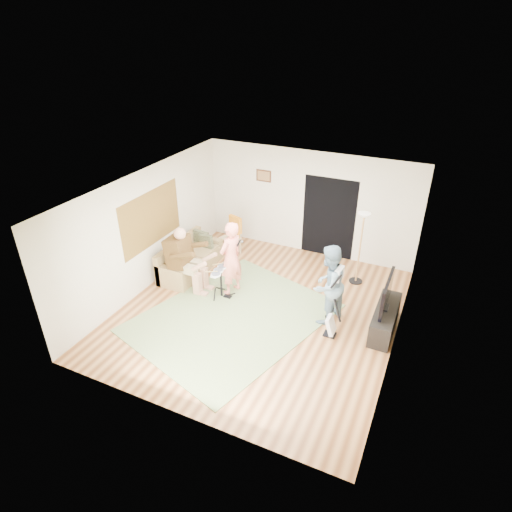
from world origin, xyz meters
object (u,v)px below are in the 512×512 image
Objects in this scene: singer at (231,259)px; television at (387,293)px; sofa at (188,261)px; guitarist at (328,285)px; torchiere_lamp at (362,236)px; dining_chair at (231,241)px; tv_cabinet at (385,319)px; guitar_spare at (331,325)px; drum_kit at (221,284)px.

singer is 1.58× the size of television.
singer reaches higher than sofa.
guitarist reaches higher than sofa.
singer reaches higher than television.
singer is at bearing -73.14° from guitarist.
dining_chair is (-3.32, 0.01, -0.84)m from torchiere_lamp.
torchiere_lamp is at bearing 17.38° from sofa.
torchiere_lamp is (0.24, 1.71, 0.35)m from guitarist.
sofa is at bearing 176.13° from television.
tv_cabinet is at bearing 0.72° from dining_chair.
guitar_spare is 1.11m from tv_cabinet.
television is (-0.05, 0.00, 0.60)m from tv_cabinet.
drum_kit is 0.43× the size of torchiere_lamp.
dining_chair is at bearing 159.82° from television.
torchiere_lamp reaches higher than tv_cabinet.
television is (3.33, 0.07, -0.01)m from singer.
guitarist is 3.56m from dining_chair.
singer is 0.98× the size of torchiere_lamp.
guitar_spare is (2.59, -0.30, -0.08)m from drum_kit.
guitarist reaches higher than tv_cabinet.
singer is 1.23× the size of tv_cabinet.
sofa is 2.50× the size of drum_kit.
television is (4.19, -1.54, 0.49)m from dining_chair.
torchiere_lamp reaches higher than drum_kit.
television reaches higher than sofa.
sofa is 1.85× the size of dining_chair.
drum_kit is 0.60m from singer.
drum_kit is 0.69× the size of television.
television is (0.86, 0.63, 0.60)m from guitar_spare.
torchiere_lamp is (2.46, 1.60, 0.34)m from singer.
dining_chair is 4.51m from tv_cabinet.
torchiere_lamp is at bearing 20.51° from dining_chair.
guitarist is 1.12m from television.
guitarist is 1.96× the size of guitar_spare.
torchiere_lamp is 1.72× the size of dining_chair.
sofa is at bearing 153.14° from drum_kit.
television is (1.11, 0.18, 0.01)m from guitarist.
tv_cabinet is (1.16, 0.18, -0.59)m from guitarist.
sofa is 1.44m from drum_kit.
guitar_spare is (3.87, -0.95, -0.01)m from sofa.
sofa is 3.99m from guitar_spare.
television is at bearing 107.08° from singer.
tv_cabinet is (4.78, -0.32, -0.00)m from sofa.
dining_chair is at bearing -135.96° from singer.
drum_kit is 0.74× the size of dining_chair.
television is at bearing 119.06° from guitarist.
torchiere_lamp is at bearing 120.98° from tv_cabinet.
guitar_spare is at bearing -6.65° from drum_kit.
torchiere_lamp reaches higher than television.
singer is (0.12, 0.26, 0.53)m from drum_kit.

